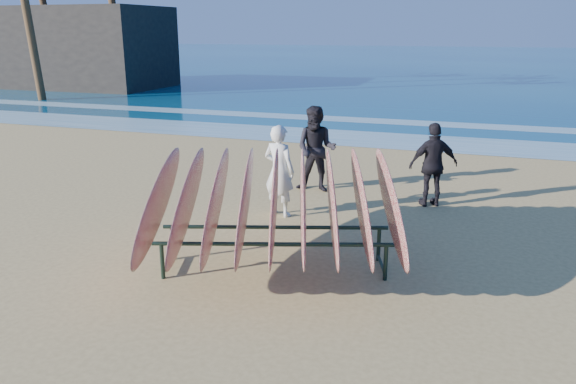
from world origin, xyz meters
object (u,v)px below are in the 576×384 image
at_px(person_dark_a, 316,149).
at_px(building, 77,47).
at_px(surfboard_rack, 274,201).
at_px(person_white, 279,171).
at_px(person_dark_b, 433,165).

relative_size(person_dark_a, building, 0.18).
distance_m(surfboard_rack, building, 27.81).
height_order(surfboard_rack, person_white, surfboard_rack).
xyz_separation_m(surfboard_rack, person_dark_a, (-0.54, 3.95, -0.12)).
bearing_deg(person_dark_b, building, -64.26).
distance_m(surfboard_rack, person_dark_a, 3.99).
height_order(person_dark_a, person_dark_b, person_dark_a).
distance_m(person_white, building, 25.72).
distance_m(person_dark_a, building, 24.69).
xyz_separation_m(person_white, person_dark_a, (0.19, 1.71, 0.06)).
height_order(surfboard_rack, building, building).
distance_m(surfboard_rack, person_dark_b, 4.11).
relative_size(person_white, person_dark_a, 0.94).
relative_size(surfboard_rack, person_white, 2.43).
bearing_deg(person_dark_a, surfboard_rack, -82.88).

